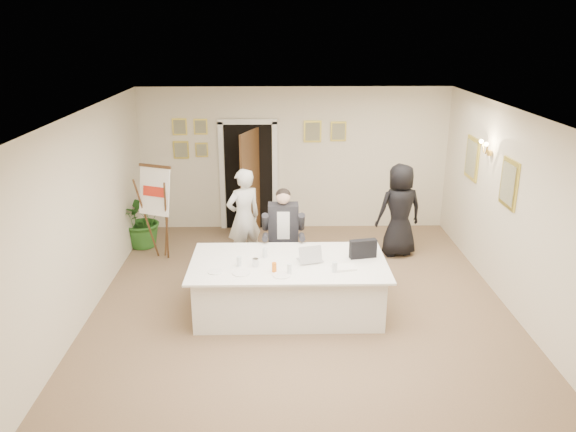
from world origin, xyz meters
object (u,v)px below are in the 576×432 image
Objects in this scene: conference_table at (288,286)px; standing_woman at (400,210)px; seated_man at (283,234)px; laptop at (310,251)px; potted_palm at (143,218)px; laptop_bag at (363,249)px; flip_chart at (160,217)px; paper_stack at (344,268)px; standing_man at (244,218)px; oj_glass at (274,267)px; steel_jug at (256,262)px.

standing_woman is (1.99, 2.09, 0.43)m from conference_table.
laptop is (0.36, -1.10, 0.16)m from seated_man.
laptop_bag is (3.67, -2.46, 0.37)m from potted_palm.
conference_table is 2.97m from flip_chart.
laptop_bag is 0.50m from paper_stack.
paper_stack is (1.46, -1.94, -0.05)m from standing_man.
potted_palm is 3.80m from oj_glass.
laptop_bag is at bearing 52.37° from standing_woman.
oj_glass is at bearing 35.76° from standing_woman.
laptop is 2.68× the size of oj_glass.
flip_chart is at bearing -10.82° from standing_woman.
steel_jug is (-1.51, -0.27, -0.08)m from laptop_bag.
flip_chart reaches higher than laptop.
laptop_bag is (0.75, 0.10, -0.01)m from laptop.
standing_woman is 1.55× the size of potted_palm.
standing_woman is 2.17m from laptop_bag.
standing_woman is 3.26m from oj_glass.
standing_woman reaches higher than paper_stack.
flip_chart reaches higher than seated_man.
oj_glass is at bearing -36.76° from steel_jug.
standing_man reaches higher than oj_glass.
conference_table is 0.88m from paper_stack.
standing_man is 1.94m from laptop.
flip_chart is 15.06× the size of steel_jug.
standing_man is 15.33× the size of steel_jug.
flip_chart reaches higher than steel_jug.
laptop_bag reaches higher than oj_glass.
laptop_bag reaches higher than steel_jug.
paper_stack is at bearing -18.84° from conference_table.
oj_glass is at bearing 74.12° from standing_man.
laptop is at bearing -41.24° from potted_palm.
flip_chart is 1.50m from standing_man.
standing_woman is at bearing 42.46° from steel_jug.
laptop_bag is (1.11, -1.00, 0.15)m from seated_man.
conference_table is 1.81× the size of seated_man.
oj_glass is (-0.94, -0.08, 0.05)m from paper_stack.
laptop is at bearing 36.34° from oj_glass.
paper_stack is at bearing -37.46° from flip_chart.
flip_chart is 3.05m from oj_glass.
conference_table is at bearing -42.34° from flip_chart.
conference_table is at bearing 168.73° from laptop.
potted_palm is at bearing 129.60° from oj_glass.
seated_man is at bearing 72.83° from steel_jug.
steel_jug is (-0.26, 0.19, -0.01)m from oj_glass.
laptop_bag is at bearing -29.91° from flip_chart.
standing_woman is at bearing 158.19° from standing_man.
flip_chart is 1.00× the size of standing_woman.
potted_palm is at bearing 128.37° from steel_jug.
steel_jug is at bearing -97.37° from seated_man.
steel_jug is at bearing 143.24° from oj_glass.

